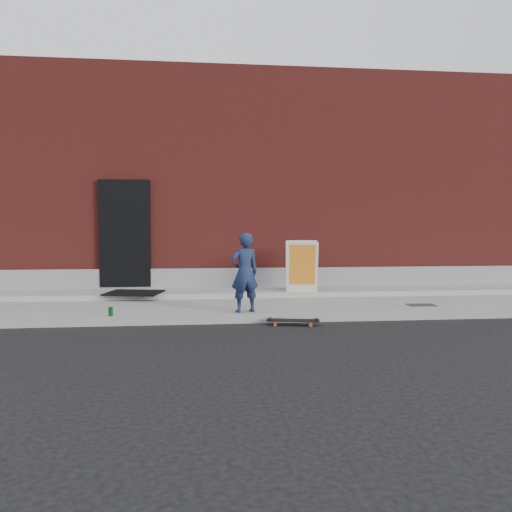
{
  "coord_description": "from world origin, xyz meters",
  "views": [
    {
      "loc": [
        -1.0,
        -7.75,
        1.47
      ],
      "look_at": [
        -0.07,
        0.8,
        1.02
      ],
      "focal_mm": 35.0,
      "sensor_mm": 36.0,
      "label": 1
    }
  ],
  "objects": [
    {
      "name": "skateboard",
      "position": [
        0.4,
        -0.23,
        0.07
      ],
      "size": [
        0.8,
        0.35,
        0.09
      ],
      "color": "red",
      "rests_on": "ground"
    },
    {
      "name": "soda_can",
      "position": [
        -2.4,
        0.05,
        0.22
      ],
      "size": [
        0.08,
        0.08,
        0.14
      ],
      "primitive_type": "cylinder",
      "rotation": [
        0.0,
        0.0,
        -0.13
      ],
      "color": "#19812B",
      "rests_on": "sidewalk"
    },
    {
      "name": "ground",
      "position": [
        0.0,
        0.0,
        0.0
      ],
      "size": [
        80.0,
        80.0,
        0.0
      ],
      "primitive_type": "plane",
      "color": "black",
      "rests_on": "ground"
    },
    {
      "name": "doormat",
      "position": [
        -2.3,
        2.0,
        0.26
      ],
      "size": [
        1.15,
        1.0,
        0.03
      ],
      "primitive_type": "cube",
      "rotation": [
        0.0,
        0.0,
        -0.2
      ],
      "color": "black",
      "rests_on": "apron"
    },
    {
      "name": "sidewalk",
      "position": [
        0.0,
        1.5,
        0.07
      ],
      "size": [
        20.0,
        3.0,
        0.15
      ],
      "primitive_type": "cube",
      "color": "gray",
      "rests_on": "ground"
    },
    {
      "name": "utility_plate",
      "position": [
        2.83,
        0.56,
        0.16
      ],
      "size": [
        0.49,
        0.33,
        0.01
      ],
      "primitive_type": "cube",
      "rotation": [
        0.0,
        0.0,
        -0.07
      ],
      "color": "#4E4D52",
      "rests_on": "sidewalk"
    },
    {
      "name": "pizza_sign",
      "position": [
        0.98,
        1.99,
        0.76
      ],
      "size": [
        0.7,
        0.8,
        1.02
      ],
      "color": "silver",
      "rests_on": "apron"
    },
    {
      "name": "apron",
      "position": [
        0.0,
        2.4,
        0.2
      ],
      "size": [
        20.0,
        1.2,
        0.1
      ],
      "primitive_type": "cube",
      "color": "gray",
      "rests_on": "sidewalk"
    },
    {
      "name": "child",
      "position": [
        -0.32,
        0.2,
        0.79
      ],
      "size": [
        0.53,
        0.42,
        1.28
      ],
      "primitive_type": "imported",
      "rotation": [
        0.0,
        0.0,
        3.42
      ],
      "color": "#192546",
      "rests_on": "sidewalk"
    },
    {
      "name": "building",
      "position": [
        -0.0,
        6.99,
        2.5
      ],
      "size": [
        20.0,
        8.1,
        5.0
      ],
      "color": "maroon",
      "rests_on": "ground"
    }
  ]
}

